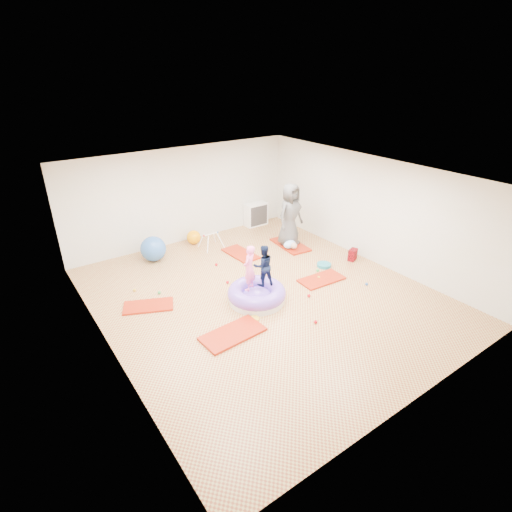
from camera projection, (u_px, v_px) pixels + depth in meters
room at (264, 240)px, 8.70m from camera, size 7.01×8.01×2.81m
gym_mat_front_left at (233, 334)px, 7.93m from camera, size 1.32×0.72×0.05m
gym_mat_mid_left at (148, 306)px, 8.86m from camera, size 1.20×0.93×0.04m
gym_mat_center_back at (241, 254)px, 11.30m from camera, size 0.63×1.18×0.05m
gym_mat_right at (322, 279)px, 9.95m from camera, size 1.18×0.64×0.05m
gym_mat_rear_right at (290, 245)px, 11.85m from camera, size 0.77×1.35×0.05m
inflatable_cushion at (257, 294)px, 9.03m from camera, size 1.32×1.32×0.42m
child_pink at (249, 266)px, 8.67m from camera, size 0.46×0.42×1.05m
child_navy at (263, 264)px, 8.86m from camera, size 0.55×0.47×0.98m
adult_caregiver at (290, 215)px, 11.47m from camera, size 0.98×0.73×1.82m
infant at (291, 245)px, 11.49m from camera, size 0.40×0.41×0.24m
ball_pit_balls at (266, 280)px, 9.88m from camera, size 4.97×3.55×0.08m
exercise_ball_blue at (153, 249)px, 10.82m from camera, size 0.69×0.69×0.69m
exercise_ball_orange at (194, 237)px, 11.90m from camera, size 0.42×0.42×0.42m
infant_play_gym at (211, 239)px, 11.55m from camera, size 0.61×0.58×0.47m
cube_shelf at (256, 214)px, 13.22m from camera, size 0.76×0.37×0.76m
balance_disc at (324, 265)px, 10.62m from camera, size 0.37×0.37×0.08m
backpack at (353, 255)px, 10.92m from camera, size 0.32×0.26×0.32m
yellow_toy at (254, 319)px, 8.42m from camera, size 0.22×0.22×0.03m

